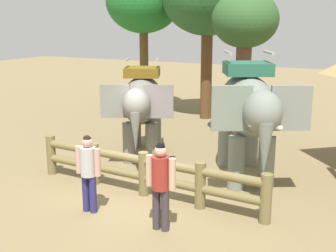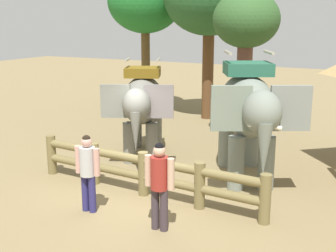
{
  "view_description": "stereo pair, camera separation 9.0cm",
  "coord_description": "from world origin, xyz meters",
  "px_view_note": "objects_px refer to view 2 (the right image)",
  "views": [
    {
      "loc": [
        4.9,
        -8.54,
        4.04
      ],
      "look_at": [
        0.0,
        1.22,
        1.4
      ],
      "focal_mm": 47.31,
      "sensor_mm": 36.0,
      "label": 1
    },
    {
      "loc": [
        4.98,
        -8.5,
        4.04
      ],
      "look_at": [
        0.0,
        1.22,
        1.4
      ],
      "focal_mm": 47.31,
      "sensor_mm": 36.0,
      "label": 2
    }
  ],
  "objects_px": {
    "log_fence": "(143,171)",
    "tourist_woman_in_black": "(88,168)",
    "elephant_center": "(248,110)",
    "tree_far_left": "(145,2)",
    "tree_back_center": "(246,26)",
    "tourist_man_in_blue": "(159,180)",
    "elephant_near_left": "(142,103)"
  },
  "relations": [
    {
      "from": "log_fence",
      "to": "tourist_woman_in_black",
      "type": "bearing_deg",
      "value": -113.72
    },
    {
      "from": "log_fence",
      "to": "elephant_center",
      "type": "height_order",
      "value": "elephant_center"
    },
    {
      "from": "log_fence",
      "to": "tree_far_left",
      "type": "bearing_deg",
      "value": 119.47
    },
    {
      "from": "log_fence",
      "to": "tree_back_center",
      "type": "relative_size",
      "value": 1.23
    },
    {
      "from": "tourist_woman_in_black",
      "to": "elephant_center",
      "type": "bearing_deg",
      "value": 54.7
    },
    {
      "from": "tree_far_left",
      "to": "tourist_man_in_blue",
      "type": "bearing_deg",
      "value": -58.87
    },
    {
      "from": "elephant_near_left",
      "to": "tree_back_center",
      "type": "distance_m",
      "value": 4.37
    },
    {
      "from": "log_fence",
      "to": "tree_back_center",
      "type": "xyz_separation_m",
      "value": [
        0.54,
        5.75,
        3.22
      ]
    },
    {
      "from": "tree_far_left",
      "to": "tree_back_center",
      "type": "distance_m",
      "value": 6.28
    },
    {
      "from": "elephant_near_left",
      "to": "tree_back_center",
      "type": "relative_size",
      "value": 0.7
    },
    {
      "from": "tourist_woman_in_black",
      "to": "tourist_man_in_blue",
      "type": "xyz_separation_m",
      "value": [
        1.76,
        -0.06,
        0.04
      ]
    },
    {
      "from": "tourist_man_in_blue",
      "to": "elephant_near_left",
      "type": "bearing_deg",
      "value": 124.16
    },
    {
      "from": "tourist_woman_in_black",
      "to": "tree_back_center",
      "type": "distance_m",
      "value": 7.71
    },
    {
      "from": "elephant_near_left",
      "to": "tree_far_left",
      "type": "height_order",
      "value": "tree_far_left"
    },
    {
      "from": "elephant_near_left",
      "to": "tree_back_center",
      "type": "bearing_deg",
      "value": 56.99
    },
    {
      "from": "tourist_man_in_blue",
      "to": "tree_back_center",
      "type": "xyz_separation_m",
      "value": [
        -0.63,
        7.14,
        2.79
      ]
    },
    {
      "from": "elephant_near_left",
      "to": "elephant_center",
      "type": "bearing_deg",
      "value": -8.48
    },
    {
      "from": "tree_back_center",
      "to": "tourist_man_in_blue",
      "type": "bearing_deg",
      "value": -84.94
    },
    {
      "from": "elephant_near_left",
      "to": "elephant_center",
      "type": "relative_size",
      "value": 0.9
    },
    {
      "from": "elephant_near_left",
      "to": "tourist_woman_in_black",
      "type": "relative_size",
      "value": 2.03
    },
    {
      "from": "tree_back_center",
      "to": "elephant_center",
      "type": "bearing_deg",
      "value": -70.69
    },
    {
      "from": "elephant_center",
      "to": "tree_back_center",
      "type": "xyz_separation_m",
      "value": [
        -1.29,
        3.67,
        1.98
      ]
    },
    {
      "from": "tree_back_center",
      "to": "tree_far_left",
      "type": "bearing_deg",
      "value": 151.61
    },
    {
      "from": "tree_far_left",
      "to": "elephant_center",
      "type": "bearing_deg",
      "value": -44.46
    },
    {
      "from": "tourist_man_in_blue",
      "to": "tourist_woman_in_black",
      "type": "bearing_deg",
      "value": 177.93
    },
    {
      "from": "tourist_woman_in_black",
      "to": "tree_back_center",
      "type": "height_order",
      "value": "tree_back_center"
    },
    {
      "from": "log_fence",
      "to": "tourist_man_in_blue",
      "type": "xyz_separation_m",
      "value": [
        1.18,
        -1.39,
        0.43
      ]
    },
    {
      "from": "tourist_woman_in_black",
      "to": "tourist_man_in_blue",
      "type": "relative_size",
      "value": 0.96
    },
    {
      "from": "log_fence",
      "to": "tourist_woman_in_black",
      "type": "distance_m",
      "value": 1.5
    },
    {
      "from": "elephant_center",
      "to": "tourist_man_in_blue",
      "type": "bearing_deg",
      "value": -100.68
    },
    {
      "from": "log_fence",
      "to": "tree_far_left",
      "type": "distance_m",
      "value": 10.83
    },
    {
      "from": "tourist_woman_in_black",
      "to": "tree_back_center",
      "type": "bearing_deg",
      "value": 80.97
    }
  ]
}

